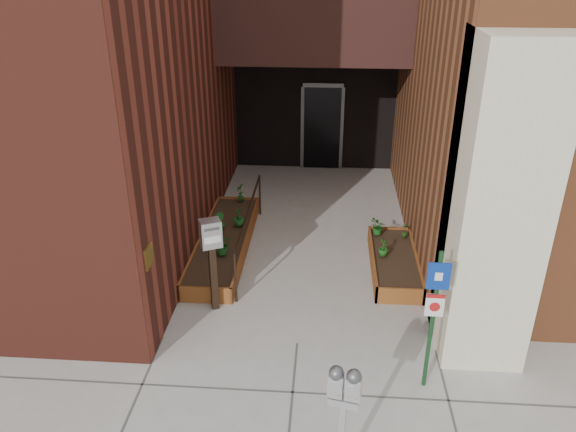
# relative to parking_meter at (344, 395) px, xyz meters

# --- Properties ---
(ground) EXTENTS (80.00, 80.00, 0.00)m
(ground) POSITION_rel_parking_meter_xyz_m (-0.60, 2.22, -1.16)
(ground) COLOR #9E9991
(ground) RESTS_ON ground
(planter_left) EXTENTS (0.90, 3.60, 0.30)m
(planter_left) POSITION_rel_parking_meter_xyz_m (-2.15, 4.92, -1.03)
(planter_left) COLOR brown
(planter_left) RESTS_ON ground
(planter_right) EXTENTS (0.80, 2.20, 0.30)m
(planter_right) POSITION_rel_parking_meter_xyz_m (1.00, 4.42, -1.03)
(planter_right) COLOR brown
(planter_right) RESTS_ON ground
(handrail) EXTENTS (0.04, 3.34, 0.90)m
(handrail) POSITION_rel_parking_meter_xyz_m (-1.65, 4.87, -0.42)
(handrail) COLOR black
(handrail) RESTS_ON ground
(parking_meter) EXTENTS (0.35, 0.19, 1.50)m
(parking_meter) POSITION_rel_parking_meter_xyz_m (0.00, 0.00, 0.00)
(parking_meter) COLOR #B9BABC
(parking_meter) RESTS_ON ground
(sign_post) EXTENTS (0.28, 0.07, 2.02)m
(sign_post) POSITION_rel_parking_meter_xyz_m (1.12, 1.49, 0.08)
(sign_post) COLOR #153B1C
(sign_post) RESTS_ON ground
(payment_dropbox) EXTENTS (0.38, 0.34, 1.56)m
(payment_dropbox) POSITION_rel_parking_meter_xyz_m (-1.96, 3.02, -0.03)
(payment_dropbox) COLOR black
(payment_dropbox) RESTS_ON ground
(shrub_left_a) EXTENTS (0.45, 0.45, 0.39)m
(shrub_left_a) POSITION_rel_parking_meter_xyz_m (-2.04, 4.25, -0.67)
(shrub_left_a) COLOR #17521A
(shrub_left_a) RESTS_ON planter_left
(shrub_left_b) EXTENTS (0.29, 0.29, 0.37)m
(shrub_left_b) POSITION_rel_parking_meter_xyz_m (-2.24, 5.10, -0.68)
(shrub_left_b) COLOR #195A1E
(shrub_left_b) RESTS_ON planter_left
(shrub_left_c) EXTENTS (0.29, 0.29, 0.36)m
(shrub_left_c) POSITION_rel_parking_meter_xyz_m (-1.93, 5.37, -0.68)
(shrub_left_c) COLOR #17521A
(shrub_left_c) RESTS_ON planter_left
(shrub_left_d) EXTENTS (0.23, 0.23, 0.40)m
(shrub_left_d) POSITION_rel_parking_meter_xyz_m (-2.07, 6.52, -0.66)
(shrub_left_d) COLOR #1A5719
(shrub_left_d) RESTS_ON planter_left
(shrub_right_a) EXTENTS (0.18, 0.18, 0.31)m
(shrub_right_a) POSITION_rel_parking_meter_xyz_m (0.79, 4.39, -0.71)
(shrub_right_a) COLOR #1D5819
(shrub_right_a) RESTS_ON planter_right
(shrub_right_b) EXTENTS (0.17, 0.17, 0.30)m
(shrub_right_b) POSITION_rel_parking_meter_xyz_m (1.25, 5.10, -0.71)
(shrub_right_b) COLOR #265719
(shrub_right_b) RESTS_ON planter_right
(shrub_right_c) EXTENTS (0.38, 0.38, 0.31)m
(shrub_right_c) POSITION_rel_parking_meter_xyz_m (0.75, 5.19, -0.71)
(shrub_right_c) COLOR #195A1A
(shrub_right_c) RESTS_ON planter_right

